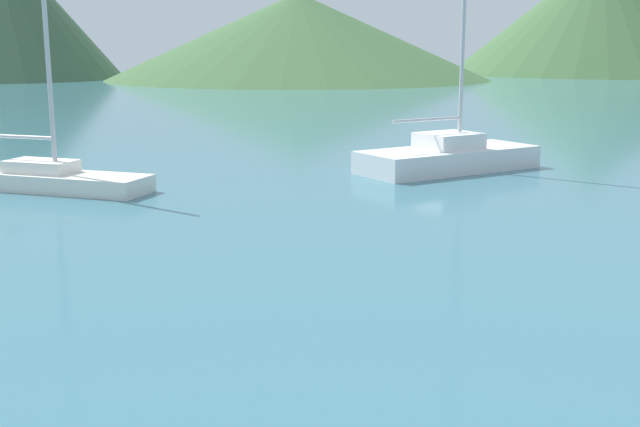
{
  "coord_description": "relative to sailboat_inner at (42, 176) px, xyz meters",
  "views": [
    {
      "loc": [
        -1.23,
        2.27,
        3.72
      ],
      "look_at": [
        0.55,
        14.0,
        1.2
      ],
      "focal_mm": 45.0,
      "sensor_mm": 36.0,
      "label": 1
    }
  ],
  "objects": [
    {
      "name": "hill_far_east",
      "position": [
        53.86,
        75.08,
        6.97
      ],
      "size": [
        36.34,
        36.34,
        14.63
      ],
      "color": "#3D6038",
      "rests_on": "ground_plane"
    },
    {
      "name": "sailboat_middle",
      "position": [
        11.41,
        1.5,
        0.14
      ],
      "size": [
        5.96,
        4.17,
        10.46
      ],
      "rotation": [
        0.0,
        0.0,
        0.41
      ],
      "color": "white",
      "rests_on": "ground_plane"
    },
    {
      "name": "hill_east",
      "position": [
        14.74,
        64.44,
        4.13
      ],
      "size": [
        40.43,
        40.43,
        8.95
      ],
      "color": "#3D6038",
      "rests_on": "ground_plane"
    },
    {
      "name": "sailboat_inner",
      "position": [
        0.0,
        0.0,
        0.0
      ],
      "size": [
        5.9,
        3.98,
        6.47
      ],
      "rotation": [
        0.0,
        0.0,
        -0.48
      ],
      "color": "white",
      "rests_on": "ground_plane"
    }
  ]
}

